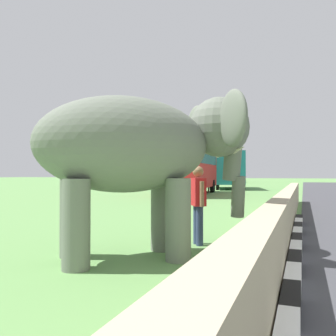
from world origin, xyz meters
The scene contains 10 objects.
striped_curb centered at (-0.35, 3.56, 0.12)m, with size 16.20×0.20×0.24m.
barrier_parapet centered at (2.00, 3.86, 0.50)m, with size 28.00×0.36×1.00m, color tan.
elephant centered at (1.86, 6.10, 1.96)m, with size 3.73×3.91×2.97m.
person_handler centered at (3.29, 5.50, 0.93)m, with size 0.59×0.43×1.66m.
bus_red centered at (20.43, 11.02, 2.08)m, with size 9.44×3.37×3.50m.
bus_teal centered at (30.70, 10.23, 2.08)m, with size 8.53×4.31×3.50m.
cow_near centered at (17.64, 10.65, 0.87)m, with size 1.92×1.02×1.23m.
cow_mid centered at (18.76, 11.54, 0.87)m, with size 1.02×1.92×1.23m.
cow_far centered at (23.49, 10.97, 0.87)m, with size 1.83×1.35×1.23m.
hill_east centered at (55.00, 25.01, 0.00)m, with size 29.73×23.78×15.61m.
Camera 1 is at (-3.93, 3.42, 1.50)m, focal length 38.01 mm.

